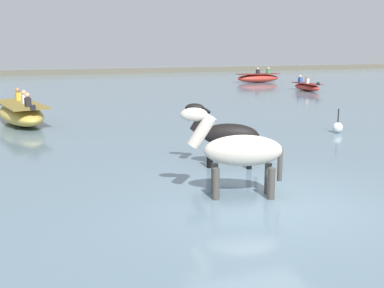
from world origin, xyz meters
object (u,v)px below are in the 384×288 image
(boat_mid_outer, at_px, (21,114))
(horse_trailing_black, at_px, (227,137))
(boat_near_port, at_px, (258,78))
(horse_lead_pinto, at_px, (239,153))
(boat_near_starboard, at_px, (307,87))
(channel_buoy, at_px, (338,127))

(boat_mid_outer, bearing_deg, horse_trailing_black, -60.97)
(horse_trailing_black, xyz_separation_m, boat_near_port, (12.95, 22.70, -0.37))
(horse_trailing_black, xyz_separation_m, boat_mid_outer, (-4.48, 8.07, -0.33))
(horse_lead_pinto, height_order, boat_near_starboard, horse_lead_pinto)
(channel_buoy, bearing_deg, boat_near_port, 68.81)
(horse_trailing_black, distance_m, boat_mid_outer, 9.23)
(boat_near_port, distance_m, channel_buoy, 21.41)
(horse_trailing_black, height_order, boat_near_port, horse_trailing_black)
(horse_trailing_black, distance_m, boat_near_port, 26.13)
(boat_mid_outer, distance_m, channel_buoy, 11.06)
(boat_mid_outer, bearing_deg, boat_near_port, 40.01)
(horse_lead_pinto, height_order, boat_mid_outer, horse_lead_pinto)
(horse_lead_pinto, relative_size, horse_trailing_black, 1.11)
(horse_trailing_black, xyz_separation_m, boat_near_starboard, (12.62, 15.58, -0.46))
(horse_lead_pinto, bearing_deg, boat_mid_outer, 110.32)
(boat_mid_outer, relative_size, channel_buoy, 5.13)
(boat_near_port, relative_size, boat_mid_outer, 0.86)
(boat_near_starboard, bearing_deg, channel_buoy, -119.98)
(horse_lead_pinto, xyz_separation_m, channel_buoy, (5.92, 4.84, -0.66))
(horse_trailing_black, bearing_deg, channel_buoy, 27.65)
(horse_lead_pinto, distance_m, boat_near_starboard, 22.16)
(horse_trailing_black, height_order, boat_near_starboard, horse_trailing_black)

